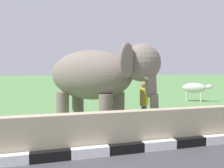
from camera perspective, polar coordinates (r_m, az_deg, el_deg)
The scene contains 5 objects.
striped_curb at distance 5.69m, azimuth -19.36°, elevation -16.59°, with size 16.20×0.20×0.24m.
barrier_parapet at distance 6.20m, azimuth 3.38°, elevation -11.07°, with size 28.00×0.36×1.00m, color tan.
elephant at distance 7.95m, azimuth -3.04°, elevation 1.92°, with size 3.85×3.81×2.86m.
person_handler at distance 8.38m, azimuth 7.78°, elevation -4.40°, with size 0.44×0.57×1.66m.
cow_near at distance 16.68m, azimuth 19.35°, elevation -0.99°, with size 1.78×1.44×1.23m.
Camera 1 is at (-0.06, -1.68, 2.03)m, focal length 37.85 mm.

